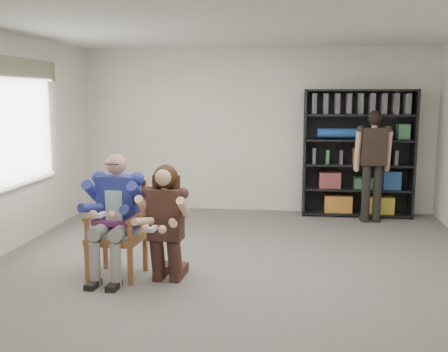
% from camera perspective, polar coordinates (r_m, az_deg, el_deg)
% --- Properties ---
extents(room_shell, '(6.00, 7.00, 2.80)m').
position_cam_1_polar(room_shell, '(5.59, 1.27, 2.56)').
color(room_shell, silver).
rests_on(room_shell, ground).
extents(floor, '(6.00, 7.00, 0.01)m').
position_cam_1_polar(floor, '(5.91, 1.22, -11.05)').
color(floor, slate).
rests_on(floor, ground).
extents(window_left, '(0.16, 2.00, 1.75)m').
position_cam_1_polar(window_left, '(7.43, -21.24, 5.31)').
color(window_left, white).
rests_on(window_left, room_shell).
extents(armchair, '(0.66, 0.64, 1.07)m').
position_cam_1_polar(armchair, '(5.94, -11.63, -5.76)').
color(armchair, '#A2572E').
rests_on(armchair, floor).
extents(seated_man, '(0.66, 0.87, 1.39)m').
position_cam_1_polar(seated_man, '(5.90, -11.68, -4.26)').
color(seated_man, navy).
rests_on(seated_man, floor).
extents(kneeling_woman, '(0.59, 0.89, 1.27)m').
position_cam_1_polar(kneeling_woman, '(5.64, -6.44, -5.35)').
color(kneeling_woman, '#37211C').
rests_on(kneeling_woman, floor).
extents(bookshelf, '(1.80, 0.38, 2.10)m').
position_cam_1_polar(bookshelf, '(8.93, 14.39, 2.40)').
color(bookshelf, black).
rests_on(bookshelf, floor).
extents(standing_man, '(0.58, 0.38, 1.76)m').
position_cam_1_polar(standing_man, '(8.55, 15.87, 0.92)').
color(standing_man, black).
rests_on(standing_man, floor).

